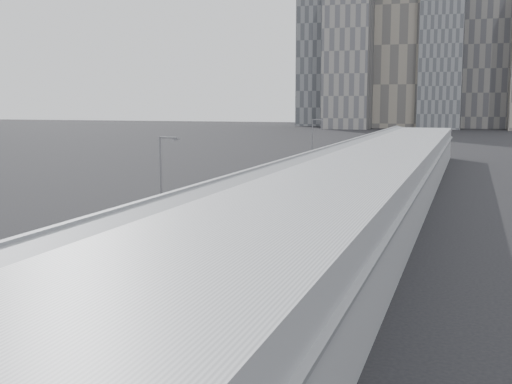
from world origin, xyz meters
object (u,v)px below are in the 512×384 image
at_px(bus_1, 110,273).
at_px(shipping_container, 327,157).
at_px(suv, 338,156).
at_px(bus_2, 207,229).
at_px(street_lamp_near, 163,177).
at_px(bus_4, 301,187).
at_px(bus_8, 365,156).
at_px(street_lamp_far, 313,140).
at_px(bus_3, 259,203).
at_px(bus_9, 373,150).
at_px(bus_7, 350,162).
at_px(bus_5, 321,176).
at_px(bus_10, 384,146).
at_px(bus_6, 341,168).

distance_m(bus_1, shipping_container, 93.70).
height_order(shipping_container, suv, shipping_container).
relative_size(bus_2, street_lamp_near, 1.35).
distance_m(bus_4, bus_8, 53.91).
distance_m(street_lamp_near, street_lamp_far, 63.77).
bearing_deg(bus_3, bus_9, 88.06).
height_order(street_lamp_near, suv, street_lamp_near).
distance_m(bus_7, street_lamp_far, 8.15).
bearing_deg(bus_4, bus_3, -92.13).
distance_m(bus_4, bus_5, 12.58).
bearing_deg(bus_7, bus_10, 87.32).
height_order(bus_2, shipping_container, bus_2).
distance_m(bus_3, suv, 74.05).
distance_m(bus_1, bus_4, 45.07).
xyz_separation_m(bus_2, bus_3, (-0.08, 14.59, 0.10)).
bearing_deg(bus_4, bus_9, 91.32).
height_order(bus_1, bus_8, bus_1).
bearing_deg(bus_1, street_lamp_far, 100.01).
relative_size(street_lamp_far, suv, 1.49).
xyz_separation_m(street_lamp_far, shipping_container, (0.49, 9.86, -3.94)).
height_order(bus_3, bus_10, bus_10).
bearing_deg(suv, bus_4, -72.79).
distance_m(bus_9, bus_10, 13.74).
relative_size(bus_4, shipping_container, 2.39).
distance_m(bus_2, bus_10, 112.02).
bearing_deg(bus_1, bus_2, 94.62).
height_order(bus_1, suv, bus_1).
bearing_deg(bus_9, bus_10, 85.15).
bearing_deg(bus_3, bus_6, 87.00).
distance_m(bus_3, shipping_container, 63.78).
distance_m(bus_3, bus_9, 83.71).
relative_size(bus_5, street_lamp_near, 1.50).
bearing_deg(bus_8, bus_1, -91.22).
distance_m(bus_1, suv, 104.00).
xyz_separation_m(bus_2, bus_5, (0.39, 42.19, 0.16)).
bearing_deg(bus_7, bus_3, -92.35).
distance_m(bus_3, street_lamp_near, 12.53).
bearing_deg(bus_9, shipping_container, -109.69).
relative_size(bus_9, bus_10, 0.97).
xyz_separation_m(bus_9, shipping_container, (-6.46, -20.25, -0.14)).
xyz_separation_m(bus_8, shipping_container, (-7.02, -5.48, -0.07)).
relative_size(bus_8, shipping_container, 2.24).
xyz_separation_m(bus_7, street_lamp_near, (-6.56, -63.33, 3.73)).
distance_m(bus_7, bus_9, 30.55).
xyz_separation_m(bus_2, bus_9, (-0.08, 98.29, 0.06)).
xyz_separation_m(bus_3, bus_5, (0.47, 27.61, 0.06)).
distance_m(bus_1, bus_8, 98.97).
height_order(bus_1, bus_2, bus_1).
relative_size(street_lamp_near, street_lamp_far, 0.98).
bearing_deg(bus_1, bus_6, 94.63).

